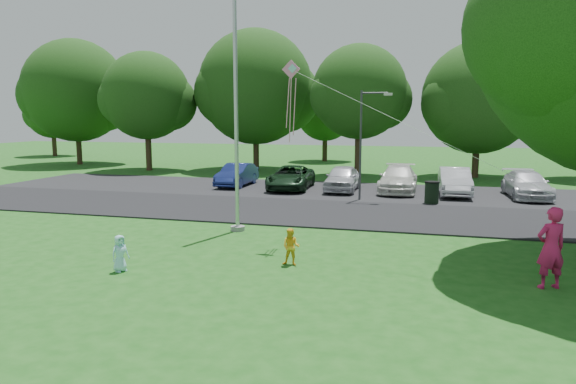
% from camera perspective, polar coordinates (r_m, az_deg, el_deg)
% --- Properties ---
extents(ground, '(120.00, 120.00, 0.00)m').
position_cam_1_polar(ground, '(12.65, 1.40, -10.00)').
color(ground, '#185215').
rests_on(ground, ground).
extents(park_road, '(60.00, 6.00, 0.06)m').
position_cam_1_polar(park_road, '(21.23, 7.15, -2.44)').
color(park_road, black).
rests_on(park_road, ground).
extents(parking_strip, '(42.00, 7.00, 0.06)m').
position_cam_1_polar(parking_strip, '(27.60, 9.02, 0.02)').
color(parking_strip, black).
rests_on(parking_strip, ground).
extents(flagpole, '(0.50, 0.50, 10.00)m').
position_cam_1_polar(flagpole, '(17.83, -5.80, 8.90)').
color(flagpole, '#B7BABF').
rests_on(flagpole, ground).
extents(street_lamp, '(1.46, 0.21, 5.21)m').
position_cam_1_polar(street_lamp, '(24.49, 8.57, 6.26)').
color(street_lamp, '#3F3F44').
rests_on(street_lamp, ground).
extents(trash_can, '(0.67, 0.67, 1.07)m').
position_cam_1_polar(trash_can, '(24.32, 15.68, -0.10)').
color(trash_can, black).
rests_on(trash_can, ground).
extents(tree_row, '(64.35, 11.94, 10.88)m').
position_cam_1_polar(tree_row, '(35.96, 13.30, 10.89)').
color(tree_row, '#332316').
rests_on(tree_row, ground).
extents(horizon_trees, '(77.46, 7.20, 7.02)m').
position_cam_1_polar(horizon_trees, '(45.56, 16.78, 8.41)').
color(horizon_trees, '#332316').
rests_on(horizon_trees, ground).
extents(parked_cars, '(16.93, 5.16, 1.38)m').
position_cam_1_polar(parked_cars, '(27.46, 9.59, 1.41)').
color(parked_cars, navy).
rests_on(parked_cars, ground).
extents(woman, '(0.83, 0.70, 1.94)m').
position_cam_1_polar(woman, '(13.44, 27.18, -5.54)').
color(woman, '#C41A57').
rests_on(woman, ground).
extents(child_yellow, '(0.50, 0.39, 1.01)m').
position_cam_1_polar(child_yellow, '(13.91, 0.34, -6.12)').
color(child_yellow, yellow).
rests_on(child_yellow, ground).
extents(child_blue, '(0.48, 0.56, 0.97)m').
position_cam_1_polar(child_blue, '(14.05, -18.16, -6.49)').
color(child_blue, '#A6E9FF').
rests_on(child_blue, ground).
extents(kite, '(7.17, 2.71, 3.48)m').
position_cam_1_polar(kite, '(15.63, 1.07, 11.59)').
color(kite, pink).
rests_on(kite, ground).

